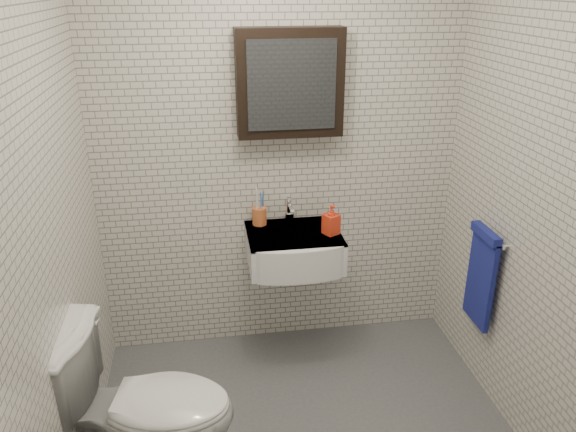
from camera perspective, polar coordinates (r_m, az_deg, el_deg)
The scene contains 8 objects.
room_shell at distance 2.38m, azimuth 2.53°, elevation 4.06°, with size 2.22×2.02×2.51m.
washbasin at distance 3.33m, azimuth 0.69°, elevation -3.46°, with size 0.55×0.50×0.20m.
faucet at distance 3.44m, azimuth 0.15°, elevation 0.39°, with size 0.06×0.20×0.15m.
mirror_cabinet at distance 3.22m, azimuth 0.18°, elevation 13.34°, with size 0.60×0.15×0.60m.
towel_rail at distance 3.32m, azimuth 19.08°, elevation -5.48°, with size 0.09×0.30×0.58m.
toothbrush_cup at distance 3.42m, azimuth -2.92°, elevation 0.09°, with size 0.11×0.11×0.24m.
soap_bottle at distance 3.29m, azimuth 4.42°, elevation -0.36°, with size 0.08×0.08×0.18m, color orange.
toilet at distance 2.78m, azimuth -14.65°, elevation -18.44°, with size 0.48×0.84×0.86m, color white.
Camera 1 is at (-0.45, -2.21, 2.23)m, focal length 35.00 mm.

